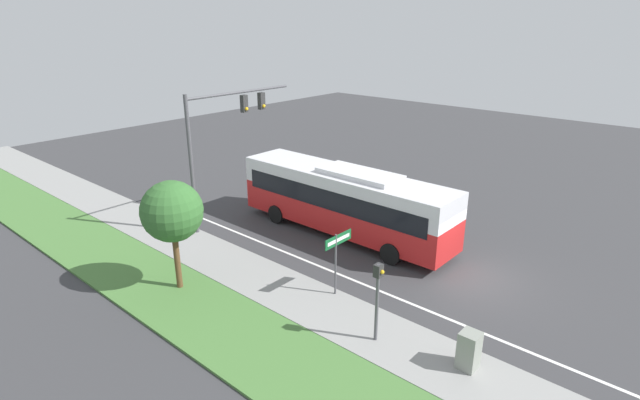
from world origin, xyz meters
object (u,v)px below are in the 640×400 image
object	(u,v)px
bus	(345,198)
pedestrian_signal	(378,290)
signal_gantry	(221,131)
street_sign	(337,252)
utility_cabinet	(469,350)

from	to	relation	value
bus	pedestrian_signal	distance (m)	9.18
signal_gantry	street_sign	world-z (taller)	signal_gantry
pedestrian_signal	utility_cabinet	xyz separation A→B (m)	(0.71, -3.00, -1.28)
street_sign	bus	bearing A→B (deg)	35.73
street_sign	pedestrian_signal	bearing A→B (deg)	-117.07
pedestrian_signal	street_sign	size ratio (longest dim) A/B	1.11
pedestrian_signal	street_sign	xyz separation A→B (m)	(1.51, 2.96, -0.10)
utility_cabinet	street_sign	bearing A→B (deg)	82.36
bus	street_sign	xyz separation A→B (m)	(-4.95, -3.56, -0.01)
bus	street_sign	distance (m)	6.10
signal_gantry	pedestrian_signal	distance (m)	13.02
signal_gantry	utility_cabinet	world-z (taller)	signal_gantry
signal_gantry	street_sign	xyz separation A→B (m)	(-1.94, -9.22, -3.13)
pedestrian_signal	street_sign	bearing A→B (deg)	62.93
bus	signal_gantry	size ratio (longest dim) A/B	1.66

